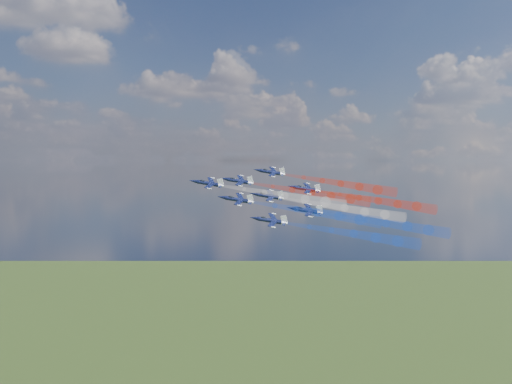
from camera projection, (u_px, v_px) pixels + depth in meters
jet_lead at (208, 183)px, 176.53m from camera, size 14.04×13.24×7.63m
trail_lead at (285, 196)px, 177.10m from camera, size 35.53×21.40×10.80m
jet_inner_left at (237, 200)px, 168.46m from camera, size 14.04×13.24×7.63m
trail_inner_left at (318, 212)px, 169.03m from camera, size 35.53×21.40×10.80m
jet_inner_right at (238, 181)px, 184.22m from camera, size 14.04×13.24×7.63m
trail_inner_right at (312, 193)px, 184.79m from camera, size 35.53×21.40×10.80m
jet_outer_left at (270, 221)px, 161.91m from camera, size 14.04×13.24×7.63m
trail_outer_left at (354, 234)px, 162.48m from camera, size 35.53×21.40×10.80m
jet_center_third at (268, 196)px, 177.14m from camera, size 14.04×13.24×7.63m
trail_center_third at (345, 208)px, 177.71m from camera, size 35.53×21.40×10.80m
jet_outer_right at (271, 172)px, 192.89m from camera, size 14.04×13.24×7.63m
trail_outer_right at (341, 183)px, 193.46m from camera, size 35.53×21.40×10.80m
jet_rear_left at (306, 211)px, 169.32m from camera, size 14.04×13.24×7.63m
trail_rear_left at (386, 223)px, 169.89m from camera, size 35.53×21.40×10.80m
jet_rear_right at (306, 189)px, 185.37m from camera, size 14.04×13.24×7.63m
trail_rear_right at (378, 201)px, 185.94m from camera, size 35.53×21.40×10.80m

